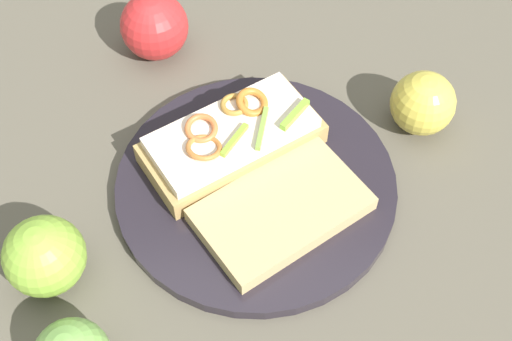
# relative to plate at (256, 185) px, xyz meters

# --- Properties ---
(ground_plane) EXTENTS (2.00, 2.00, 0.00)m
(ground_plane) POSITION_rel_plate_xyz_m (0.00, 0.00, -0.01)
(ground_plane) COLOR #565043
(ground_plane) RESTS_ON ground
(plate) EXTENTS (0.30, 0.30, 0.01)m
(plate) POSITION_rel_plate_xyz_m (0.00, 0.00, 0.00)
(plate) COLOR black
(plate) RESTS_ON ground_plane
(sandwich) EXTENTS (0.17, 0.21, 0.05)m
(sandwich) POSITION_rel_plate_xyz_m (-0.04, -0.02, 0.03)
(sandwich) COLOR tan
(sandwich) RESTS_ON plate
(bread_slice_side) EXTENTS (0.17, 0.20, 0.02)m
(bread_slice_side) POSITION_rel_plate_xyz_m (0.04, 0.02, 0.02)
(bread_slice_side) COLOR tan
(bread_slice_side) RESTS_ON plate
(apple_0) EXTENTS (0.12, 0.12, 0.08)m
(apple_0) POSITION_rel_plate_xyz_m (-0.21, -0.11, 0.03)
(apple_0) COLOR red
(apple_0) RESTS_ON ground_plane
(apple_1) EXTENTS (0.11, 0.11, 0.08)m
(apple_1) POSITION_rel_plate_xyz_m (0.09, -0.20, 0.03)
(apple_1) COLOR #85B239
(apple_1) RESTS_ON ground_plane
(apple_2) EXTENTS (0.10, 0.10, 0.07)m
(apple_2) POSITION_rel_plate_xyz_m (-0.08, 0.19, 0.03)
(apple_2) COLOR gold
(apple_2) RESTS_ON ground_plane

